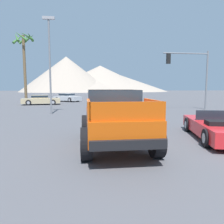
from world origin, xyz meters
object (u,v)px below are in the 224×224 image
red_convertible_car (219,128)px  orange_pickup_truck (114,114)px  parked_car_white (124,99)px  street_lamp_post (50,56)px  parked_car_silver (67,97)px  parked_car_tan (41,100)px  traffic_light_main (190,68)px  palm_tree_tall (24,51)px

red_convertible_car → orange_pickup_truck: bearing=-162.9°
parked_car_white → street_lamp_post: 14.42m
orange_pickup_truck → parked_car_silver: size_ratio=1.10×
parked_car_silver → street_lamp_post: bearing=40.1°
red_convertible_car → parked_car_tan: 22.01m
traffic_light_main → palm_tree_tall: bearing=-32.9°
street_lamp_post → parked_car_tan: bearing=105.6°
orange_pickup_truck → palm_tree_tall: (-9.11, 23.08, 5.80)m
parked_car_silver → traffic_light_main: (12.31, -13.66, 3.19)m
street_lamp_post → palm_tree_tall: bearing=111.9°
parked_car_silver → parked_car_tan: bearing=15.4°
orange_pickup_truck → red_convertible_car: orange_pickup_truck is taller
orange_pickup_truck → palm_tree_tall: 25.48m
orange_pickup_truck → parked_car_white: 21.62m
traffic_light_main → street_lamp_post: 12.37m
street_lamp_post → palm_tree_tall: size_ratio=0.78×
parked_car_tan → red_convertible_car: bearing=20.4°
parked_car_tan → parked_car_white: bearing=90.4°
red_convertible_car → parked_car_white: (-0.18, 20.92, 0.15)m
parked_car_white → parked_car_silver: size_ratio=1.07×
parked_car_silver → palm_tree_tall: (-5.28, -2.27, 6.28)m
traffic_light_main → palm_tree_tall: (-17.58, 11.39, 3.09)m
orange_pickup_truck → palm_tree_tall: bearing=111.1°
traffic_light_main → palm_tree_tall: palm_tree_tall is taller
parked_car_tan → street_lamp_post: size_ratio=0.64×
red_convertible_car → parked_car_tan: parked_car_tan is taller
parked_car_white → traffic_light_main: bearing=176.3°
parked_car_white → traffic_light_main: size_ratio=0.85×
red_convertible_car → parked_car_white: bearing=103.5°
parked_car_tan → traffic_light_main: bearing=53.6°
orange_pickup_truck → palm_tree_tall: size_ratio=0.51×
orange_pickup_truck → street_lamp_post: 10.92m
parked_car_silver → palm_tree_tall: bearing=-26.9°
parked_car_white → palm_tree_tall: size_ratio=0.49×
orange_pickup_truck → parked_car_tan: size_ratio=1.02×
traffic_light_main → parked_car_silver: bearing=-48.0°
red_convertible_car → parked_car_tan: size_ratio=1.02×
parked_car_white → parked_car_silver: parked_car_silver is taller
parked_car_white → street_lamp_post: bearing=117.4°
red_convertible_car → parked_car_silver: 26.32m
red_convertible_car → parked_car_tan: (-10.71, 19.23, 0.17)m
parked_car_silver → traffic_light_main: bearing=81.8°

